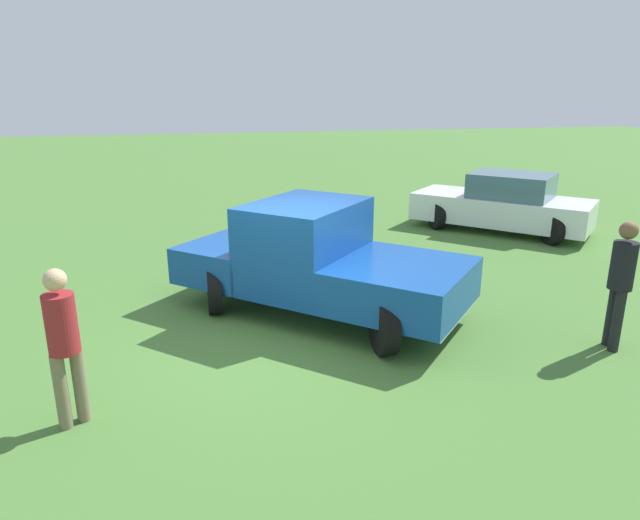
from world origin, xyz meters
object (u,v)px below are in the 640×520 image
(pickup_truck, at_px, (313,257))
(person_visitor, at_px, (63,339))
(person_bystander, at_px, (621,278))
(sedan_near, at_px, (503,204))

(pickup_truck, distance_m, person_visitor, 4.13)
(pickup_truck, bearing_deg, person_bystander, 11.92)
(person_visitor, bearing_deg, sedan_near, 93.74)
(sedan_near, bearing_deg, pickup_truck, 81.62)
(sedan_near, height_order, person_visitor, person_visitor)
(sedan_near, distance_m, person_bystander, 6.85)
(pickup_truck, distance_m, sedan_near, 7.26)
(pickup_truck, height_order, person_visitor, pickup_truck)
(person_bystander, bearing_deg, pickup_truck, 167.34)
(person_bystander, bearing_deg, person_visitor, -159.39)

